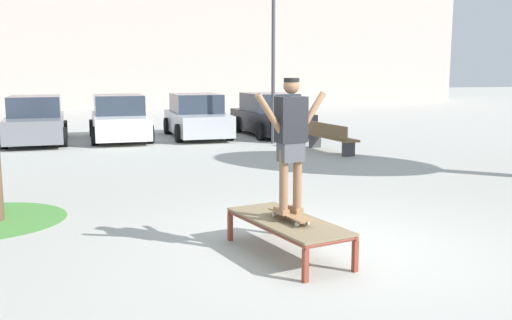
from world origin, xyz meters
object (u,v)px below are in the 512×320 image
at_px(skateboard, 290,215).
at_px(park_bench, 329,136).
at_px(skate_box, 288,223).
at_px(car_white, 119,119).
at_px(car_black, 270,116).
at_px(car_grey, 36,121).
at_px(skater, 291,136).
at_px(car_silver, 197,117).
at_px(light_post, 273,21).

bearing_deg(skateboard, park_bench, 64.49).
height_order(skate_box, park_bench, park_bench).
xyz_separation_m(car_white, car_black, (5.27, -0.07, 0.00)).
relative_size(car_grey, car_white, 1.01).
height_order(skater, car_silver, skater).
relative_size(skate_box, light_post, 0.35).
distance_m(car_white, light_post, 6.10).
height_order(skateboard, car_black, car_black).
distance_m(park_bench, light_post, 4.17).
xyz_separation_m(skate_box, skater, (0.01, -0.06, 1.12)).
bearing_deg(car_silver, light_post, -50.39).
bearing_deg(light_post, skater, -106.03).
xyz_separation_m(car_grey, car_black, (7.91, 0.04, 0.00)).
xyz_separation_m(skate_box, car_white, (-1.52, 13.19, 0.28)).
bearing_deg(skateboard, car_black, 74.19).
xyz_separation_m(car_white, park_bench, (5.66, -4.62, -0.24)).
bearing_deg(car_grey, car_white, 2.34).
bearing_deg(car_white, car_grey, -177.66).
bearing_deg(light_post, car_silver, 129.61).
bearing_deg(car_black, light_post, -104.74).
height_order(skateboard, light_post, light_post).
bearing_deg(park_bench, skate_box, -115.75).
height_order(skate_box, light_post, light_post).
xyz_separation_m(skate_box, skateboard, (0.01, -0.06, 0.12)).
bearing_deg(light_post, skateboard, -106.03).
xyz_separation_m(skater, car_silver, (1.10, 13.32, -0.84)).
distance_m(skateboard, park_bench, 9.56).
bearing_deg(skate_box, skateboard, -76.08).
xyz_separation_m(skater, park_bench, (4.12, 8.63, -1.08)).
bearing_deg(car_black, skate_box, -105.93).
bearing_deg(light_post, car_grey, 162.72).
bearing_deg(car_white, skater, -83.38).
xyz_separation_m(car_silver, park_bench, (3.02, -4.69, -0.24)).
bearing_deg(car_silver, skate_box, -94.79).
bearing_deg(car_silver, car_grey, -178.06).
relative_size(car_white, park_bench, 1.74).
distance_m(skater, car_black, 13.72).
distance_m(skater, park_bench, 9.62).
relative_size(skater, car_white, 0.40).
relative_size(car_grey, park_bench, 1.75).
distance_m(skate_box, car_black, 13.65).
distance_m(car_black, light_post, 3.94).
bearing_deg(car_black, car_silver, 176.92).
relative_size(park_bench, light_post, 0.42).
height_order(car_black, park_bench, car_black).
bearing_deg(skater, skate_box, 103.96).
xyz_separation_m(skater, light_post, (3.12, 10.87, 2.29)).
distance_m(skate_box, car_grey, 13.73).
xyz_separation_m(car_black, light_post, (-0.61, -2.31, 3.13)).
bearing_deg(park_bench, car_grey, 151.46).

